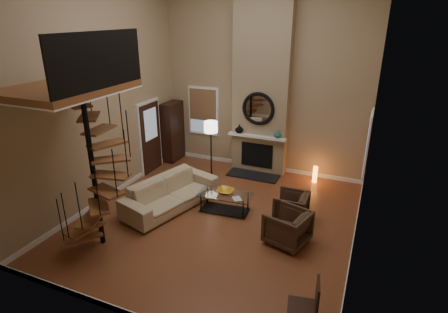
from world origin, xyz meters
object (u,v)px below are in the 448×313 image
at_px(accent_lamp, 315,174).
at_px(side_chair, 308,304).
at_px(hutch, 173,131).
at_px(armchair_near, 294,207).
at_px(armchair_far, 290,228).
at_px(floor_lamp, 211,132).
at_px(sofa, 171,192).
at_px(coffee_table, 225,200).

bearing_deg(accent_lamp, side_chair, -81.28).
relative_size(hutch, armchair_near, 2.57).
xyz_separation_m(armchair_far, floor_lamp, (-2.83, 2.25, 1.06)).
xyz_separation_m(sofa, side_chair, (3.79, -2.50, 0.13)).
distance_m(hutch, side_chair, 7.52).
xyz_separation_m(armchair_far, coffee_table, (-1.76, 0.70, -0.07)).
bearing_deg(armchair_near, hutch, -116.81).
height_order(sofa, floor_lamp, floor_lamp).
relative_size(sofa, accent_lamp, 5.35).
bearing_deg(armchair_far, armchair_near, -155.54).
height_order(hutch, armchair_near, hutch).
relative_size(coffee_table, side_chair, 1.41).
relative_size(hutch, sofa, 0.75).
xyz_separation_m(hutch, armchair_far, (4.59, -3.13, -0.60)).
height_order(floor_lamp, side_chair, floor_lamp).
distance_m(coffee_table, side_chair, 3.80).
bearing_deg(coffee_table, sofa, -165.11).
xyz_separation_m(armchair_far, side_chair, (0.76, -2.13, 0.17)).
distance_m(sofa, armchair_near, 2.95).
relative_size(armchair_near, side_chair, 0.79).
bearing_deg(hutch, armchair_near, -26.66).
height_order(floor_lamp, accent_lamp, floor_lamp).
xyz_separation_m(hutch, accent_lamp, (4.53, 0.01, -0.70)).
xyz_separation_m(armchair_far, accent_lamp, (-0.05, 3.15, -0.10)).
bearing_deg(floor_lamp, accent_lamp, 17.90).
xyz_separation_m(coffee_table, side_chair, (2.52, -2.84, 0.24)).
distance_m(armchair_near, accent_lamp, 2.25).
bearing_deg(side_chair, hutch, 135.39).
bearing_deg(accent_lamp, sofa, -136.99).
relative_size(armchair_far, side_chair, 0.88).
xyz_separation_m(floor_lamp, side_chair, (3.58, -4.38, -0.89)).
height_order(hutch, floor_lamp, hutch).
height_order(sofa, armchair_near, sofa).
bearing_deg(sofa, accent_lamp, -30.73).
height_order(hutch, sofa, hutch).
distance_m(armchair_near, armchair_far, 0.91).
height_order(sofa, accent_lamp, sofa).
relative_size(floor_lamp, accent_lamp, 3.69).
xyz_separation_m(hutch, coffee_table, (2.83, -2.43, -0.67)).
height_order(armchair_far, coffee_table, armchair_far).
distance_m(sofa, side_chair, 4.54).
relative_size(armchair_far, floor_lamp, 0.48).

